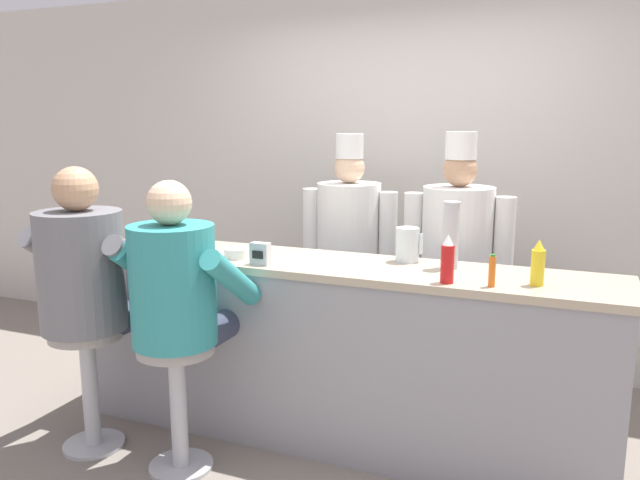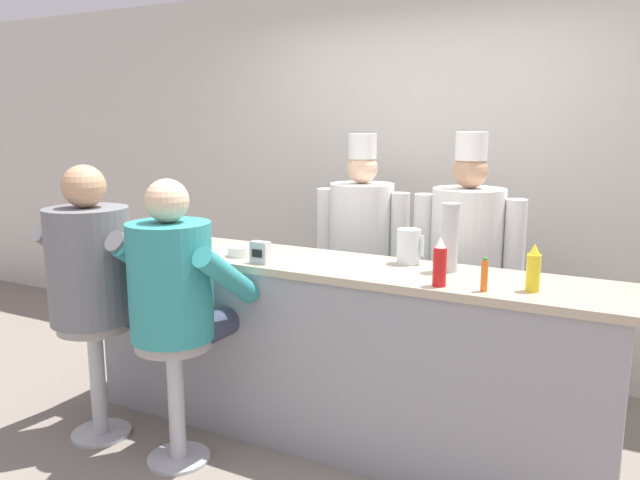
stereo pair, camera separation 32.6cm
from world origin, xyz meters
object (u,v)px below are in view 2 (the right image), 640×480
at_px(cook_in_whites_near, 361,249).
at_px(cook_in_whites_far, 466,262).
at_px(cup_stack_steel, 450,237).
at_px(napkin_dispenser_chrome, 260,252).
at_px(mustard_bottle_yellow, 533,269).
at_px(hot_sauce_bottle_orange, 484,275).
at_px(ketchup_bottle_red, 440,263).
at_px(water_pitcher_clear, 409,246).
at_px(diner_seated_teal, 176,290).
at_px(breakfast_plate, 202,250).
at_px(cereal_bowl, 241,251).
at_px(coffee_mug_white, 176,235).
at_px(diner_seated_grey, 96,273).

height_order(cook_in_whites_near, cook_in_whites_far, cook_in_whites_far).
distance_m(cup_stack_steel, napkin_dispenser_chrome, 0.98).
height_order(mustard_bottle_yellow, cook_in_whites_far, cook_in_whites_far).
height_order(hot_sauce_bottle_orange, cook_in_whites_near, cook_in_whites_near).
distance_m(ketchup_bottle_red, water_pitcher_clear, 0.46).
bearing_deg(ketchup_bottle_red, hot_sauce_bottle_orange, 1.94).
xyz_separation_m(water_pitcher_clear, diner_seated_teal, (-0.95, -0.72, -0.19)).
xyz_separation_m(ketchup_bottle_red, hot_sauce_bottle_orange, (0.20, 0.01, -0.03)).
bearing_deg(breakfast_plate, mustard_bottle_yellow, 1.32).
bearing_deg(diner_seated_teal, cup_stack_steel, 28.72).
height_order(mustard_bottle_yellow, cereal_bowl, mustard_bottle_yellow).
relative_size(breakfast_plate, coffee_mug_white, 1.83).
distance_m(ketchup_bottle_red, mustard_bottle_yellow, 0.40).
relative_size(breakfast_plate, diner_seated_grey, 0.17).
bearing_deg(hot_sauce_bottle_orange, cereal_bowl, 176.04).
bearing_deg(breakfast_plate, diner_seated_grey, -133.11).
bearing_deg(diner_seated_teal, breakfast_plate, 111.71).
relative_size(breakfast_plate, diner_seated_teal, 0.18).
distance_m(cup_stack_steel, diner_seated_teal, 1.38).
xyz_separation_m(ketchup_bottle_red, coffee_mug_white, (-1.72, 0.22, -0.06)).
distance_m(breakfast_plate, cup_stack_steel, 1.39).
distance_m(mustard_bottle_yellow, coffee_mug_white, 2.11).
xyz_separation_m(breakfast_plate, cereal_bowl, (0.24, 0.03, 0.01)).
distance_m(coffee_mug_white, cook_in_whites_near, 1.19).
bearing_deg(water_pitcher_clear, coffee_mug_white, -174.10).
distance_m(hot_sauce_bottle_orange, cook_in_whites_near, 1.44).
distance_m(hot_sauce_bottle_orange, cereal_bowl, 1.37).
bearing_deg(cup_stack_steel, water_pitcher_clear, 164.14).
height_order(ketchup_bottle_red, breakfast_plate, ketchup_bottle_red).
relative_size(mustard_bottle_yellow, breakfast_plate, 0.82).
bearing_deg(cook_in_whites_near, diner_seated_grey, -125.54).
bearing_deg(cook_in_whites_far, diner_seated_teal, -132.28).
height_order(water_pitcher_clear, diner_seated_teal, diner_seated_teal).
height_order(coffee_mug_white, napkin_dispenser_chrome, napkin_dispenser_chrome).
bearing_deg(diner_seated_teal, diner_seated_grey, 179.73).
relative_size(diner_seated_grey, cook_in_whites_near, 0.91).
bearing_deg(mustard_bottle_yellow, cook_in_whites_far, 122.85).
bearing_deg(cup_stack_steel, breakfast_plate, -170.42).
distance_m(mustard_bottle_yellow, cook_in_whites_near, 1.52).
xyz_separation_m(ketchup_bottle_red, water_pitcher_clear, (-0.28, 0.36, -0.01)).
distance_m(diner_seated_teal, cook_in_whites_near, 1.40).
height_order(mustard_bottle_yellow, cook_in_whites_near, cook_in_whites_near).
distance_m(napkin_dispenser_chrome, cook_in_whites_near, 1.01).
relative_size(diner_seated_grey, diner_seated_teal, 1.03).
xyz_separation_m(hot_sauce_bottle_orange, cook_in_whites_far, (-0.31, 0.87, -0.15)).
distance_m(breakfast_plate, diner_seated_grey, 0.58).
height_order(hot_sauce_bottle_orange, diner_seated_teal, diner_seated_teal).
bearing_deg(ketchup_bottle_red, mustard_bottle_yellow, 15.75).
xyz_separation_m(mustard_bottle_yellow, cereal_bowl, (-1.55, -0.01, -0.07)).
xyz_separation_m(hot_sauce_bottle_orange, cook_in_whites_near, (-1.04, 0.98, -0.16)).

